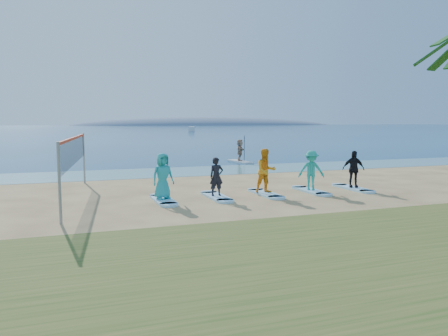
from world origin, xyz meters
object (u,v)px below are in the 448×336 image
object	(u,v)px
volleyball_net	(74,151)
paddleboarder	(240,150)
surfboard_0	(163,200)
surfboard_2	(266,194)
surfboard_4	(353,188)
student_4	(353,169)
student_1	(216,177)
student_2	(266,171)
surfboard_1	(216,197)
student_0	(163,176)
surfboard_3	(311,191)
boat_offshore_b	(192,132)
paddleboard	(240,162)
student_3	(311,170)

from	to	relation	value
volleyball_net	paddleboarder	world-z (taller)	volleyball_net
surfboard_0	surfboard_2	world-z (taller)	same
surfboard_4	student_4	size ratio (longest dim) A/B	1.31
surfboard_4	student_1	bearing A→B (deg)	180.00
student_2	paddleboarder	bearing A→B (deg)	74.27
paddleboarder	surfboard_1	distance (m)	15.28
student_0	surfboard_3	distance (m)	6.65
paddleboarder	boat_offshore_b	bearing A→B (deg)	1.12
student_4	paddleboard	bearing A→B (deg)	111.60
surfboard_0	student_2	bearing A→B (deg)	0.00
paddleboarder	student_0	world-z (taller)	student_0
student_2	surfboard_1	bearing A→B (deg)	-178.18
volleyball_net	student_0	distance (m)	3.77
surfboard_1	student_4	xyz separation A→B (m)	(6.59, 0.00, 0.88)
volleyball_net	paddleboard	world-z (taller)	volleyball_net
boat_offshore_b	surfboard_0	size ratio (longest dim) A/B	2.41
paddleboard	surfboard_3	bearing A→B (deg)	-104.22
surfboard_0	surfboard_2	bearing A→B (deg)	0.00
student_1	surfboard_3	size ratio (longest dim) A/B	0.71
student_0	student_2	bearing A→B (deg)	-14.70
surfboard_2	surfboard_3	distance (m)	2.20
surfboard_0	student_4	world-z (taller)	student_4
surfboard_2	student_4	xyz separation A→B (m)	(4.39, 0.00, 0.88)
boat_offshore_b	surfboard_4	distance (m)	109.69
paddleboard	surfboard_3	distance (m)	13.95
student_2	student_3	size ratio (longest dim) A/B	1.07
student_3	volleyball_net	bearing A→B (deg)	-166.93
boat_offshore_b	surfboard_4	size ratio (longest dim) A/B	2.41
student_3	paddleboard	bearing A→B (deg)	104.45
paddleboarder	student_4	bearing A→B (deg)	-165.37
boat_offshore_b	surfboard_1	distance (m)	111.21
paddleboard	paddleboarder	distance (m)	0.87
student_0	student_4	bearing A→B (deg)	-14.70
paddleboard	student_3	world-z (taller)	student_3
volleyball_net	surfboard_3	size ratio (longest dim) A/B	4.11
surfboard_2	paddleboarder	bearing A→B (deg)	72.46
surfboard_0	student_3	xyz separation A→B (m)	(6.59, 0.00, 0.91)
surfboard_1	student_4	world-z (taller)	student_4
student_3	surfboard_2	bearing A→B (deg)	-156.64
surfboard_3	student_2	bearing A→B (deg)	180.00
surfboard_3	surfboard_2	bearing A→B (deg)	180.00
surfboard_1	student_1	world-z (taller)	student_1
boat_offshore_b	student_0	size ratio (longest dim) A/B	2.97
volleyball_net	paddleboarder	xyz separation A→B (m)	(11.94, 12.00, -0.98)
paddleboarder	surfboard_2	world-z (taller)	paddleboarder
surfboard_3	student_3	size ratio (longest dim) A/B	1.27
student_3	paddleboarder	bearing A→B (deg)	104.45
paddleboarder	paddleboard	bearing A→B (deg)	0.00
student_2	student_3	distance (m)	2.20
boat_offshore_b	surfboard_1	size ratio (longest dim) A/B	2.41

